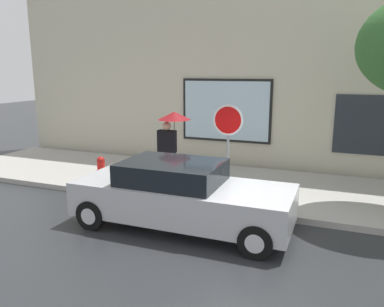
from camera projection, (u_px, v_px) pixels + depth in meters
ground_plane at (233, 233)px, 7.90m from camera, size 60.00×60.00×0.00m
sidewalk at (262, 189)px, 10.61m from camera, size 20.00×4.00×0.15m
building_facade at (281, 65)px, 12.15m from camera, size 20.00×0.67×7.00m
parked_car at (181, 195)px, 8.10m from camera, size 4.62×1.86×1.43m
fire_hydrant at (101, 169)px, 10.97m from camera, size 0.30×0.44×0.74m
pedestrian_with_umbrella at (171, 128)px, 10.58m from camera, size 0.95×0.91×2.05m
stop_sign at (228, 133)px, 9.38m from camera, size 0.76×0.10×2.35m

